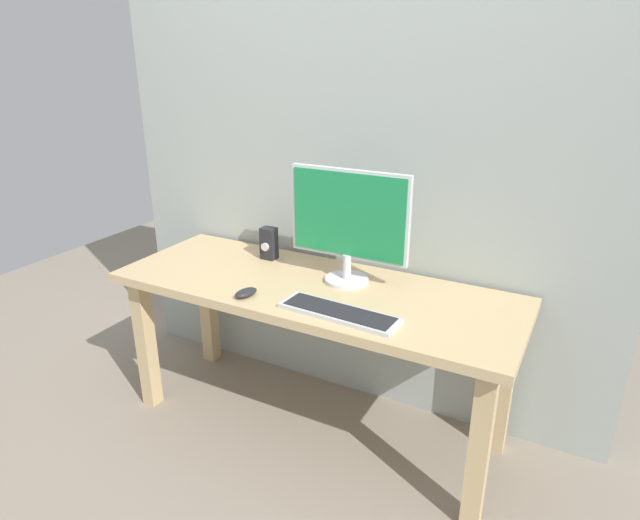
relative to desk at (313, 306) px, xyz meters
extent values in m
plane|color=gray|center=(0.00, 0.00, -0.60)|extent=(6.00, 6.00, 0.00)
cube|color=#9EA8A3|center=(0.00, 0.36, 0.90)|extent=(2.44, 0.04, 3.00)
cube|color=tan|center=(0.00, 0.00, 0.08)|extent=(1.73, 0.63, 0.04)
cube|color=tan|center=(-0.78, -0.23, -0.27)|extent=(0.07, 0.07, 0.66)
cube|color=tan|center=(0.78, -0.23, -0.27)|extent=(0.07, 0.07, 0.66)
cube|color=tan|center=(-0.78, 0.23, -0.27)|extent=(0.07, 0.07, 0.66)
cube|color=tan|center=(0.78, 0.23, -0.27)|extent=(0.07, 0.07, 0.66)
cylinder|color=silver|center=(0.11, 0.10, 0.11)|extent=(0.19, 0.19, 0.02)
cylinder|color=silver|center=(0.11, 0.10, 0.17)|extent=(0.04, 0.04, 0.11)
cube|color=silver|center=(0.11, 0.11, 0.39)|extent=(0.52, 0.02, 0.37)
cube|color=#1E8C4C|center=(0.11, 0.10, 0.39)|extent=(0.50, 0.01, 0.35)
cube|color=silver|center=(0.22, -0.19, 0.11)|extent=(0.47, 0.16, 0.02)
cube|color=#232328|center=(0.22, -0.19, 0.12)|extent=(0.43, 0.14, 0.00)
ellipsoid|color=#232328|center=(-0.19, -0.22, 0.11)|extent=(0.08, 0.12, 0.03)
cube|color=#232328|center=(-0.34, 0.18, 0.17)|extent=(0.07, 0.06, 0.15)
cylinder|color=silver|center=(-0.34, 0.15, 0.17)|extent=(0.04, 0.01, 0.04)
camera|label=1|loc=(1.00, -1.82, 1.02)|focal=30.40mm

